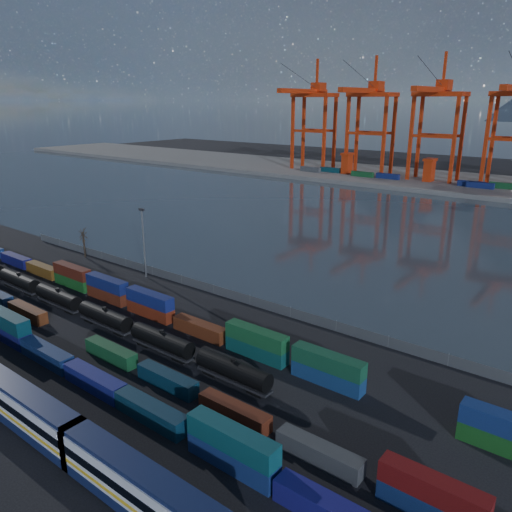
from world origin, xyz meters
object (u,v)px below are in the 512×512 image
Objects in this scene: tanker_string at (81,307)px; passenger_train at (17,404)px; bare_tree at (84,243)px; gantry_cranes at (477,105)px.

passenger_train is at bearing -46.54° from tanker_string.
passenger_train is 73.36m from bare_tree.
gantry_cranes reaches higher than tanker_string.
bare_tree is (-32.92, 22.96, 2.04)m from tanker_string.
tanker_string is 0.46× the size of gantry_cranes.
tanker_string is at bearing -34.89° from bare_tree.
gantry_cranes reaches higher than passenger_train.
passenger_train is 227.27m from gantry_cranes.
passenger_train reaches higher than tanker_string.
tanker_string is at bearing 133.46° from passenger_train.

